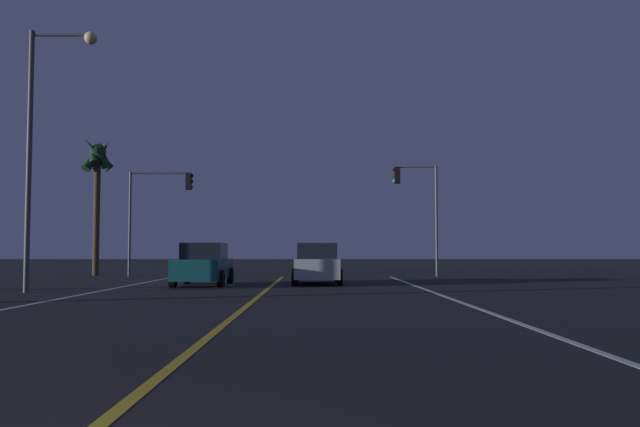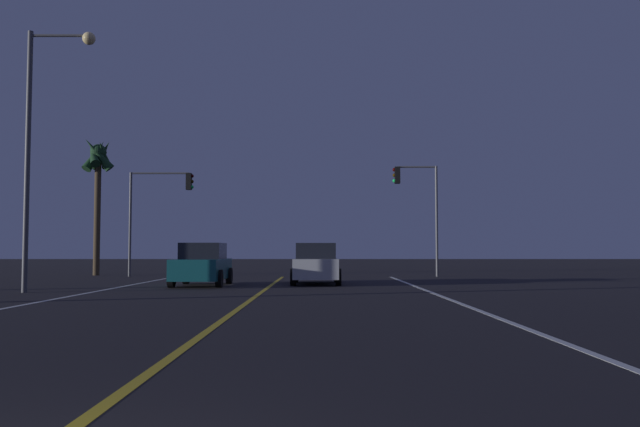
{
  "view_description": "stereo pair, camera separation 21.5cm",
  "coord_description": "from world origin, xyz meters",
  "px_view_note": "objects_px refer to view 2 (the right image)",
  "views": [
    {
      "loc": [
        1.75,
        -3.12,
        1.42
      ],
      "look_at": [
        1.93,
        26.31,
        3.06
      ],
      "focal_mm": 36.74,
      "sensor_mm": 36.0,
      "label": 1
    },
    {
      "loc": [
        1.96,
        -3.12,
        1.42
      ],
      "look_at": [
        1.93,
        26.31,
        3.06
      ],
      "focal_mm": 36.74,
      "sensor_mm": 36.0,
      "label": 2
    }
  ],
  "objects_px": {
    "traffic_light_near_right": "(418,196)",
    "car_oncoming": "(203,265)",
    "palm_tree_left_far": "(99,166)",
    "car_ahead_far": "(317,264)",
    "traffic_light_near_left": "(161,199)",
    "street_lamp_left_mid": "(43,127)"
  },
  "relations": [
    {
      "from": "car_oncoming",
      "to": "traffic_light_near_right",
      "type": "relative_size",
      "value": 0.72
    },
    {
      "from": "car_ahead_far",
      "to": "street_lamp_left_mid",
      "type": "height_order",
      "value": "street_lamp_left_mid"
    },
    {
      "from": "street_lamp_left_mid",
      "to": "palm_tree_left_far",
      "type": "xyz_separation_m",
      "value": [
        -3.18,
        14.87,
        0.61
      ]
    },
    {
      "from": "car_oncoming",
      "to": "traffic_light_near_left",
      "type": "height_order",
      "value": "traffic_light_near_left"
    },
    {
      "from": "palm_tree_left_far",
      "to": "car_oncoming",
      "type": "bearing_deg",
      "value": -53.5
    },
    {
      "from": "traffic_light_near_left",
      "to": "traffic_light_near_right",
      "type": "bearing_deg",
      "value": 0.0
    },
    {
      "from": "street_lamp_left_mid",
      "to": "car_ahead_far",
      "type": "bearing_deg",
      "value": 30.78
    },
    {
      "from": "car_oncoming",
      "to": "traffic_light_near_left",
      "type": "relative_size",
      "value": 0.77
    },
    {
      "from": "traffic_light_near_left",
      "to": "palm_tree_left_far",
      "type": "height_order",
      "value": "palm_tree_left_far"
    },
    {
      "from": "traffic_light_near_right",
      "to": "street_lamp_left_mid",
      "type": "bearing_deg",
      "value": 42.12
    },
    {
      "from": "car_ahead_far",
      "to": "car_oncoming",
      "type": "xyz_separation_m",
      "value": [
        -4.53,
        -1.23,
        0.0
      ]
    },
    {
      "from": "traffic_light_near_left",
      "to": "street_lamp_left_mid",
      "type": "relative_size",
      "value": 0.63
    },
    {
      "from": "palm_tree_left_far",
      "to": "traffic_light_near_right",
      "type": "bearing_deg",
      "value": -5.42
    },
    {
      "from": "car_ahead_far",
      "to": "traffic_light_near_right",
      "type": "relative_size",
      "value": 0.72
    },
    {
      "from": "car_oncoming",
      "to": "street_lamp_left_mid",
      "type": "distance_m",
      "value": 7.89
    },
    {
      "from": "car_oncoming",
      "to": "palm_tree_left_far",
      "type": "relative_size",
      "value": 0.55
    },
    {
      "from": "traffic_light_near_left",
      "to": "car_ahead_far",
      "type": "bearing_deg",
      "value": -42.47
    },
    {
      "from": "car_ahead_far",
      "to": "car_oncoming",
      "type": "bearing_deg",
      "value": 105.25
    },
    {
      "from": "traffic_light_near_right",
      "to": "palm_tree_left_far",
      "type": "bearing_deg",
      "value": -5.42
    },
    {
      "from": "car_ahead_far",
      "to": "car_oncoming",
      "type": "relative_size",
      "value": 1.0
    },
    {
      "from": "traffic_light_near_right",
      "to": "car_oncoming",
      "type": "bearing_deg",
      "value": 42.06
    },
    {
      "from": "traffic_light_near_left",
      "to": "car_oncoming",
      "type": "bearing_deg",
      "value": -66.49
    }
  ]
}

